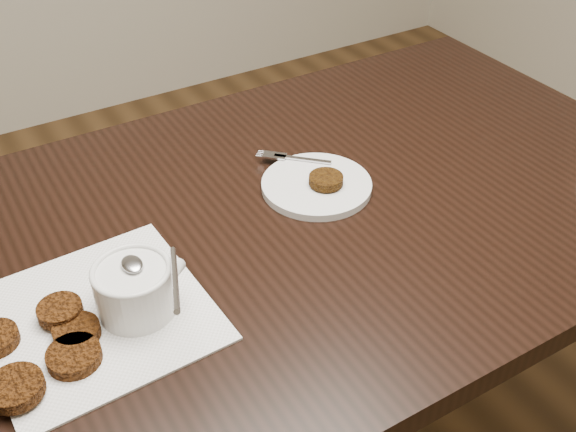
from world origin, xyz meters
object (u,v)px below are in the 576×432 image
object	(u,v)px
napkin	(97,316)
plate_with_patty	(317,182)
sauce_ramekin	(131,269)
table	(316,353)

from	to	relation	value
napkin	plate_with_patty	world-z (taller)	plate_with_patty
sauce_ramekin	plate_with_patty	world-z (taller)	sauce_ramekin
plate_with_patty	sauce_ramekin	bearing A→B (deg)	-162.02
table	plate_with_patty	size ratio (longest dim) A/B	6.87
table	plate_with_patty	bearing A→B (deg)	71.28
sauce_ramekin	plate_with_patty	xyz separation A→B (m)	(0.36, 0.12, -0.06)
table	napkin	size ratio (longest dim) A/B	4.48
table	napkin	xyz separation A→B (m)	(-0.40, -0.07, 0.38)
table	napkin	distance (m)	0.55
napkin	sauce_ramekin	size ratio (longest dim) A/B	1.98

